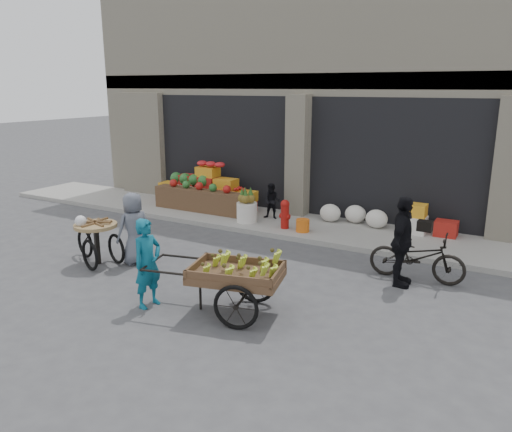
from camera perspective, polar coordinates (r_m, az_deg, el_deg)
The scene contains 15 objects.
ground at distance 9.54m, azimuth -8.25°, elevation -6.92°, with size 80.00×80.00×0.00m, color #424244.
sidewalk at distance 12.83m, azimuth 2.99°, elevation -0.85°, with size 18.00×2.20×0.12m, color gray.
building at distance 15.98m, azimuth 9.71°, elevation 14.05°, with size 14.00×6.45×7.00m.
fruit_display at distance 14.16m, azimuth -5.48°, elevation 3.14°, with size 3.10×1.12×1.24m.
pineapple_bin at distance 12.67m, azimuth -1.04°, elevation 0.43°, with size 0.52×0.52×0.50m, color silver.
fire_hydrant at distance 12.09m, azimuth 3.32°, elevation 0.35°, with size 0.22×0.22×0.71m.
orange_bucket at distance 11.90m, azimuth 5.36°, elevation -1.08°, with size 0.32×0.32×0.30m, color orange.
right_bay_goods at distance 12.40m, azimuth 15.13°, elevation -0.22°, with size 3.35×0.60×0.70m.
seated_person at distance 12.94m, azimuth 1.83°, elevation 1.70°, with size 0.45×0.35×0.93m, color black.
banana_cart at distance 7.75m, azimuth -2.62°, elevation -6.27°, with size 2.51×1.45×0.99m.
vendor_woman at distance 8.20m, azimuth -12.29°, elevation -5.28°, with size 0.54×0.35×1.47m, color #0F5E79.
tricycle_cart at distance 10.46m, azimuth -17.79°, elevation -2.27°, with size 1.46×1.05×0.95m.
vendor_grey at distance 10.25m, azimuth -13.77°, elevation -1.38°, with size 0.71×0.46×1.46m, color slate.
bicycle at distance 9.63m, azimuth 17.92°, elevation -4.45°, with size 0.60×1.72×0.90m, color black.
cyclist at distance 9.18m, azimuth 16.35°, elevation -2.82°, with size 0.96×0.40×1.64m, color black.
Camera 1 is at (5.52, -6.96, 3.49)m, focal length 35.00 mm.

